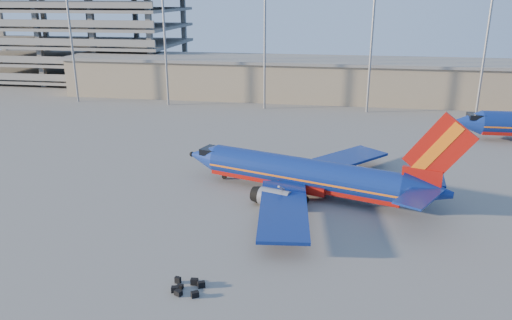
# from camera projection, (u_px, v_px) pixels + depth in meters

# --- Properties ---
(ground) EXTENTS (220.00, 220.00, 0.00)m
(ground) POSITION_uv_depth(u_px,v_px,m) (247.00, 199.00, 55.77)
(ground) COLOR slate
(ground) RESTS_ON ground
(terminal_building) EXTENTS (122.00, 16.00, 8.50)m
(terminal_building) POSITION_uv_depth(u_px,v_px,m) (342.00, 79.00, 107.02)
(terminal_building) COLOR #9E886D
(terminal_building) RESTS_ON ground
(parking_garage) EXTENTS (62.00, 32.00, 21.40)m
(parking_garage) POSITION_uv_depth(u_px,v_px,m) (67.00, 33.00, 131.02)
(parking_garage) COLOR slate
(parking_garage) RESTS_ON ground
(light_mast_row) EXTENTS (101.60, 1.60, 28.65)m
(light_mast_row) POSITION_uv_depth(u_px,v_px,m) (318.00, 17.00, 92.38)
(light_mast_row) COLOR gray
(light_mast_row) RESTS_ON ground
(aircraft_main) EXTENTS (31.94, 30.23, 11.16)m
(aircraft_main) POSITION_uv_depth(u_px,v_px,m) (309.00, 175.00, 56.20)
(aircraft_main) COLOR navy
(aircraft_main) RESTS_ON ground
(luggage_pile) EXTENTS (2.61, 2.15, 0.53)m
(luggage_pile) POSITION_uv_depth(u_px,v_px,m) (187.00, 287.00, 38.68)
(luggage_pile) COLOR black
(luggage_pile) RESTS_ON ground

